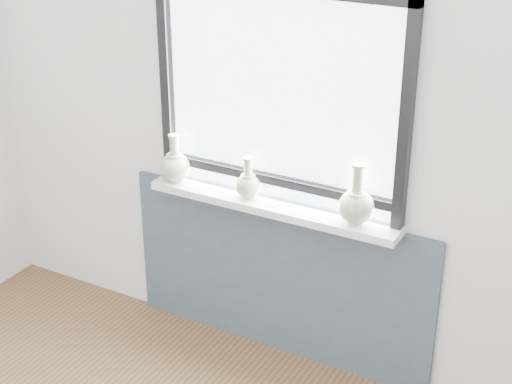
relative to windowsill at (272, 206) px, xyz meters
The scene contains 7 objects.
back_wall 0.43m from the windowsill, 90.00° to the left, with size 3.60×0.02×2.60m, color silver.
apron_panel 0.46m from the windowsill, 90.00° to the left, with size 1.70×0.03×0.86m, color #3D4D57.
windowsill is the anchor object (origin of this frame).
window 0.56m from the windowsill, 90.00° to the left, with size 1.30×0.06×1.05m.
vase_a 0.57m from the windowsill, behind, with size 0.16×0.16×0.25m.
vase_b 0.16m from the windowsill, behind, with size 0.13×0.13×0.21m.
vase_c 0.45m from the windowsill, ahead, with size 0.17×0.17×0.29m.
Camera 1 is at (1.60, -1.35, 2.55)m, focal length 55.00 mm.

